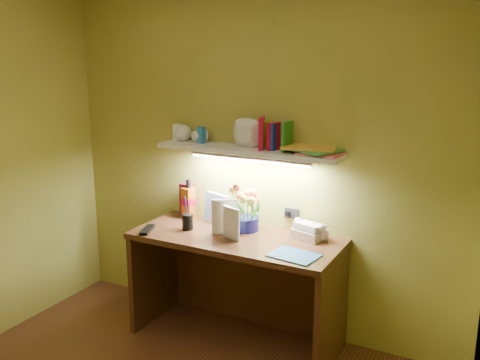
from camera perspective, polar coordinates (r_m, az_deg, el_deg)
name	(u,v)px	position (r m, az deg, el deg)	size (l,w,h in m)	color
desk	(236,288)	(3.71, -0.46, -11.47)	(1.40, 0.60, 0.75)	#3C2610
flower_bouquet	(245,207)	(3.63, 0.57, -2.90)	(0.21, 0.21, 0.33)	#090C3B
telephone	(309,229)	(3.53, 7.41, -5.25)	(0.20, 0.15, 0.12)	beige
desk_clock	(322,235)	(3.51, 8.78, -5.82)	(0.08, 0.04, 0.08)	#B1B2B6
whisky_bottle	(188,199)	(3.92, -5.52, -2.02)	(0.08, 0.08, 0.29)	#BA5712
whisky_box	(187,200)	(3.98, -5.68, -2.09)	(0.08, 0.08, 0.25)	#58111F
pen_cup	(187,217)	(3.68, -5.63, -3.92)	(0.08, 0.08, 0.18)	black
art_card	(216,209)	(3.80, -2.57, -3.06)	(0.21, 0.04, 0.21)	white
tv_remote	(147,230)	(3.71, -9.85, -5.25)	(0.05, 0.19, 0.02)	black
blue_folder	(294,255)	(3.25, 5.78, -8.01)	(0.28, 0.21, 0.01)	#2774C0
desk_book_a	(212,217)	(3.57, -3.05, -3.95)	(0.18, 0.02, 0.24)	white
desk_book_b	(223,220)	(3.53, -1.80, -4.34)	(0.16, 0.02, 0.22)	white
wall_shelf	(251,145)	(3.57, 1.14, 3.72)	(1.30, 0.36, 0.24)	white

